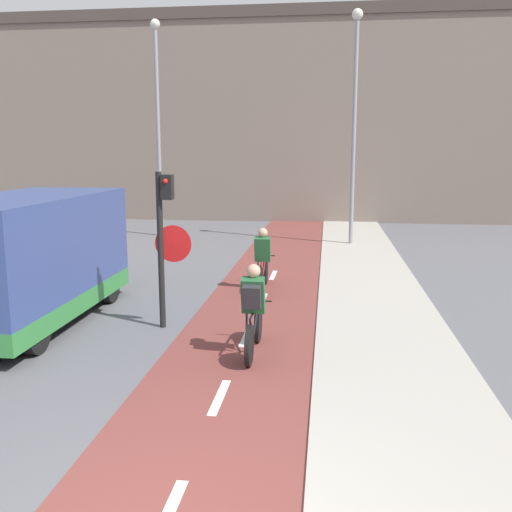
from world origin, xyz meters
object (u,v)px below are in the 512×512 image
object	(u,v)px
cyclist_near	(253,312)
van	(27,261)
traffic_light_pole	(165,232)
street_lamp_far	(158,109)
street_lamp_sidewalk	(355,107)
cyclist_far	(263,262)

from	to	relation	value
cyclist_near	van	xyz separation A→B (m)	(-4.42, 1.20, 0.48)
traffic_light_pole	street_lamp_far	xyz separation A→B (m)	(-3.42, 11.20, 2.94)
traffic_light_pole	street_lamp_sidewalk	bearing A→B (deg)	69.45
traffic_light_pole	van	size ratio (longest dim) A/B	0.58
traffic_light_pole	van	bearing A→B (deg)	-179.17
cyclist_near	street_lamp_far	bearing A→B (deg)	112.61
traffic_light_pole	cyclist_far	xyz separation A→B (m)	(1.43, 3.04, -1.11)
cyclist_near	cyclist_far	distance (m)	4.29
street_lamp_far	street_lamp_sidewalk	distance (m)	7.25
street_lamp_sidewalk	cyclist_near	bearing A→B (deg)	-99.94
traffic_light_pole	street_lamp_sidewalk	world-z (taller)	street_lamp_sidewalk
cyclist_near	van	world-z (taller)	van
street_lamp_sidewalk	cyclist_near	distance (m)	11.98
traffic_light_pole	cyclist_far	distance (m)	3.54
traffic_light_pole	street_lamp_sidewalk	size ratio (longest dim) A/B	0.37
street_lamp_far	street_lamp_sidewalk	size ratio (longest dim) A/B	1.02
street_lamp_far	cyclist_near	bearing A→B (deg)	-67.39
cyclist_near	traffic_light_pole	bearing A→B (deg)	144.96
cyclist_near	cyclist_far	size ratio (longest dim) A/B	1.01
street_lamp_far	cyclist_far	world-z (taller)	street_lamp_far
traffic_light_pole	van	distance (m)	2.72
street_lamp_sidewalk	cyclist_near	size ratio (longest dim) A/B	4.41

